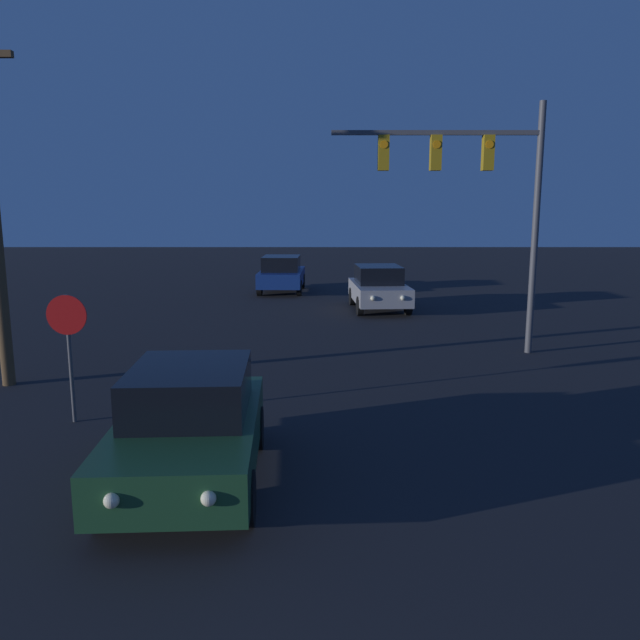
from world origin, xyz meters
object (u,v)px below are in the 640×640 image
object	(u,v)px
car_near	(190,425)
car_mid	(380,287)
traffic_signal_mast	(480,183)
stop_sign	(69,334)
car_far	(283,274)

from	to	relation	value
car_near	car_mid	bearing A→B (deg)	-107.96
car_mid	traffic_signal_mast	world-z (taller)	traffic_signal_mast
stop_sign	car_mid	bearing A→B (deg)	61.87
car_near	car_far	world-z (taller)	same
car_near	traffic_signal_mast	xyz separation A→B (m)	(6.07, 8.19, 3.70)
car_mid	traffic_signal_mast	size ratio (longest dim) A/B	0.64
traffic_signal_mast	car_mid	bearing A→B (deg)	104.62
car_far	traffic_signal_mast	size ratio (longest dim) A/B	0.64
traffic_signal_mast	car_far	bearing A→B (deg)	115.96
car_mid	stop_sign	size ratio (longest dim) A/B	1.78
car_near	car_far	distance (m)	20.47
stop_sign	traffic_signal_mast	bearing A→B (deg)	32.68
car_near	stop_sign	world-z (taller)	stop_sign
car_mid	car_far	xyz separation A→B (m)	(-4.08, 5.02, 0.00)
car_far	car_near	bearing A→B (deg)	-88.65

